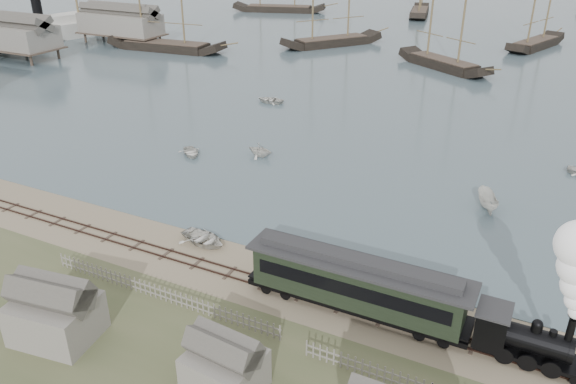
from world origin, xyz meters
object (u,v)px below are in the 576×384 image
at_px(passenger_coach, 356,282).
at_px(beached_dinghy, 204,239).
at_px(steamship, 39,17).
at_px(locomotive, 561,309).

bearing_deg(passenger_coach, beached_dinghy, 169.00).
bearing_deg(steamship, locomotive, -104.16).
bearing_deg(locomotive, passenger_coach, 180.00).
relative_size(passenger_coach, beached_dinghy, 3.62).
bearing_deg(passenger_coach, steamship, 148.37).
height_order(locomotive, steamship, steamship).
distance_m(passenger_coach, steamship, 111.71).
relative_size(locomotive, steamship, 0.21).
bearing_deg(locomotive, beached_dinghy, 174.00).
height_order(passenger_coach, beached_dinghy, passenger_coach).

